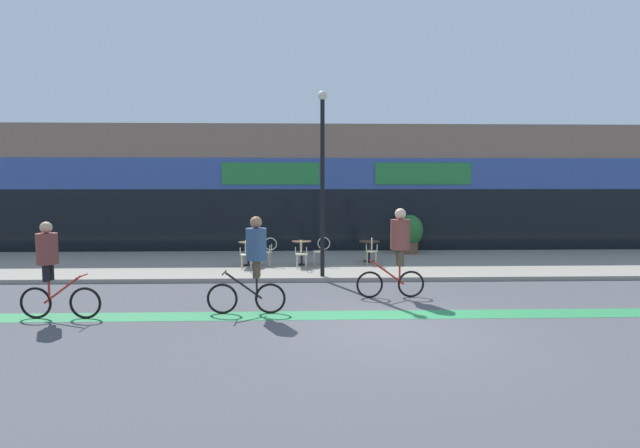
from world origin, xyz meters
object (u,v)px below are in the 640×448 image
cyclist_1 (254,257)px  bistro_table_0 (248,249)px  cafe_chair_2_near (372,249)px  lamp_post (322,171)px  cafe_chair_0_near (246,252)px  cafe_chair_1_side (321,249)px  cyclist_0 (398,244)px  cafe_chair_0_side (268,249)px  bistro_table_2 (369,247)px  cyclist_2 (51,263)px  bistro_table_1 (302,248)px  planter_pot (410,233)px  cafe_chair_1_near (301,252)px

cyclist_1 → bistro_table_0: bearing=-82.1°
cafe_chair_2_near → lamp_post: bearing=143.9°
bistro_table_0 → cafe_chair_0_near: (0.00, -0.63, -0.02)m
cafe_chair_1_side → cafe_chair_2_near: (1.64, -0.06, 0.00)m
cyclist_0 → cyclist_1: 3.62m
cafe_chair_0_side → cyclist_1: cyclist_1 is taller
cafe_chair_0_side → cafe_chair_1_side: 1.72m
cafe_chair_0_near → bistro_table_0: bearing=-1.3°
bistro_table_2 → cyclist_1: cyclist_1 is taller
bistro_table_0 → cafe_chair_0_side: size_ratio=0.85×
bistro_table_2 → cyclist_2: (-7.38, -6.33, 0.53)m
bistro_table_1 → cafe_chair_0_near: (-1.71, -0.69, -0.03)m
cyclist_0 → cyclist_2: 7.64m
planter_pot → lamp_post: 6.02m
bistro_table_1 → cafe_chair_0_near: 1.85m
bistro_table_1 → cafe_chair_0_side: bearing=-176.2°
bistro_table_0 → bistro_table_1: 1.72m
cafe_chair_1_near → cafe_chair_2_near: same height
bistro_table_1 → bistro_table_2: (2.27, 0.56, -0.05)m
cafe_chair_0_side → cyclist_1: bearing=97.2°
bistro_table_0 → cafe_chair_1_side: 2.34m
bistro_table_0 → cafe_chair_1_side: (2.34, 0.06, -0.02)m
cyclist_2 → bistro_table_0: bearing=61.6°
cafe_chair_1_side → cyclist_2: 8.14m
cafe_chair_0_near → lamp_post: 3.62m
cafe_chair_1_side → lamp_post: 3.16m
cafe_chair_0_near → cyclist_1: (0.73, -4.82, 0.59)m
cafe_chair_2_near → planter_pot: bearing=-29.9°
cafe_chair_0_near → cyclist_2: bearing=144.8°
lamp_post → bistro_table_1: bearing=107.1°
cafe_chair_1_side → lamp_post: bearing=92.3°
cafe_chair_1_side → cyclist_2: bearing=48.1°
bistro_table_2 → cyclist_1: bearing=-118.2°
cafe_chair_0_side → cyclist_0: 5.37m
bistro_table_0 → bistro_table_2: bistro_table_0 is taller
cafe_chair_1_side → cafe_chair_1_near: bearing=47.4°
cafe_chair_0_near → cyclist_0: 5.37m
bistro_table_2 → cafe_chair_2_near: 0.63m
cafe_chair_0_side → cafe_chair_2_near: same height
cafe_chair_0_near → cafe_chair_2_near: 4.03m
cafe_chair_1_near → cafe_chair_1_side: (0.63, 0.62, 0.00)m
cafe_chair_1_side → cafe_chair_2_near: bearing=-179.2°
cafe_chair_1_side → cyclist_2: (-5.73, -5.76, 0.52)m
bistro_table_1 → cafe_chair_0_side: (-1.09, -0.07, -0.03)m
bistro_table_1 → cafe_chair_2_near: bearing=-1.7°
bistro_table_2 → cafe_chair_1_near: (-2.28, -1.18, 0.01)m
bistro_table_0 → lamp_post: 3.87m
cafe_chair_2_near → cyclist_2: (-7.37, -5.70, 0.52)m
cyclist_0 → cyclist_2: (-7.46, -1.64, -0.15)m
cafe_chair_0_side → cyclist_1: 5.47m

